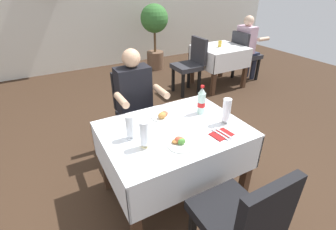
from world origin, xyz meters
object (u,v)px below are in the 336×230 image
Objects in this scene: beer_glass_left at (226,111)px; background_chair_left at (191,62)px; potted_plant_corner at (155,28)px; chair_far_diner_seat at (137,109)px; plate_near_camera at (181,143)px; beer_glass_middle at (130,126)px; background_patron at (247,45)px; beer_glass_right at (145,134)px; background_table_tumbler at (220,44)px; cola_bottle_primary at (201,101)px; background_chair_right at (244,53)px; seated_diner_far at (136,101)px; main_dining_table at (174,145)px; plate_far_diner at (163,115)px; napkin_cutlery_set at (222,134)px; background_dining_table at (219,57)px; chair_near_camera_side at (241,218)px.

background_chair_left is at bearing 63.14° from beer_glass_left.
beer_glass_left is 3.84m from potted_plant_corner.
potted_plant_corner is (1.57, 2.69, 0.36)m from chair_far_diner_seat.
chair_far_diner_seat is 4.21× the size of plate_near_camera.
background_patron is (3.22, 1.98, -0.16)m from beer_glass_middle.
beer_glass_right is 2.03× the size of background_table_tumbler.
cola_bottle_primary is 0.29× the size of background_chair_right.
seated_diner_far is 3.16m from background_patron.
background_chair_left is at bearing 49.21° from beer_glass_right.
beer_glass_right is 0.16× the size of potted_plant_corner.
main_dining_table is at bearing -144.78° from background_patron.
plate_near_camera is at bearing -113.55° from potted_plant_corner.
background_chair_left is (1.89, 1.98, -0.31)m from beer_glass_middle.
background_table_tumbler is at bearing 46.74° from cola_bottle_primary.
chair_far_diner_seat is 4.16× the size of plate_far_diner.
seated_diner_far reaches higher than beer_glass_left.
plate_far_diner is 1.20× the size of napkin_cutlery_set.
background_chair_left is (1.57, 1.28, -0.16)m from seated_diner_far.
main_dining_table is 1.38× the size of background_dining_table.
seated_diner_far is at bearing 122.84° from cola_bottle_primary.
plate_near_camera is 2.09× the size of background_table_tumbler.
seated_diner_far reaches higher than background_chair_right.
chair_far_diner_seat is 4.35× the size of beer_glass_right.
main_dining_table is 0.30m from plate_near_camera.
plate_near_camera is 0.52m from beer_glass_left.
plate_far_diner is 0.27× the size of background_dining_table.
beer_glass_middle is (-0.37, 0.87, 0.31)m from chair_near_camera_side.
chair_near_camera_side is 4.21× the size of plate_near_camera.
napkin_cutlery_set is (0.28, -0.48, -0.01)m from plate_far_diner.
beer_glass_middle reaches higher than background_dining_table.
background_chair_right reaches higher than background_table_tumbler.
napkin_cutlery_set is (0.61, -0.14, -0.11)m from beer_glass_right.
seated_diner_far reaches higher than beer_glass_right.
chair_far_diner_seat is 0.77× the size of seated_diner_far.
background_patron is 2.00m from potted_plant_corner.
beer_glass_left is at bearing -137.67° from background_chair_right.
background_chair_left is 0.67m from background_table_tumbler.
potted_plant_corner reaches higher than beer_glass_right.
main_dining_table is 0.47m from cola_bottle_primary.
chair_far_diner_seat is at bearing 71.63° from beer_glass_right.
cola_bottle_primary is at bearing 19.38° from beer_glass_right.
cola_bottle_primary is at bearing -15.76° from plate_far_diner.
beer_glass_middle is at bearing -155.41° from plate_far_diner.
beer_glass_middle is 0.74× the size of cola_bottle_primary.
beer_glass_left is at bearing -116.86° from background_chair_left.
potted_plant_corner is (1.57, 3.53, 0.32)m from main_dining_table.
cola_bottle_primary reaches higher than chair_far_diner_seat.
beer_glass_left is 0.75m from beer_glass_right.
chair_far_diner_seat is 1.00× the size of chair_near_camera_side.
plate_far_diner is 3.36m from background_patron.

